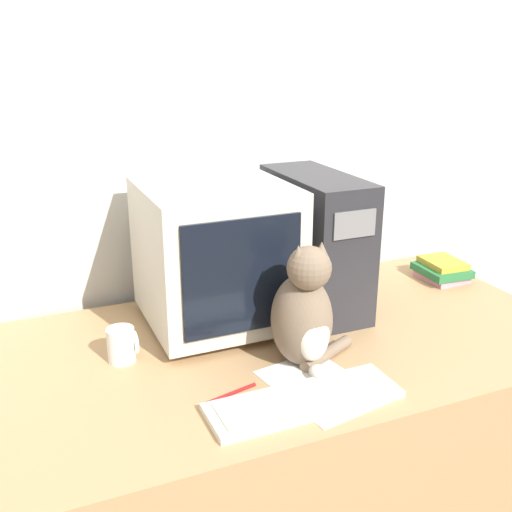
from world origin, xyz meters
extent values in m
cube|color=silver|center=(0.00, 0.96, 1.25)|extent=(7.00, 0.05, 2.50)
cube|color=tan|center=(0.00, 0.45, 0.35)|extent=(1.77, 0.90, 0.71)
cube|color=beige|center=(-0.12, 0.64, 0.72)|extent=(0.29, 0.25, 0.02)
cube|color=beige|center=(-0.12, 0.64, 0.94)|extent=(0.42, 0.42, 0.41)
cube|color=black|center=(-0.12, 0.42, 0.94)|extent=(0.33, 0.01, 0.32)
cube|color=#28282D|center=(0.22, 0.64, 0.93)|extent=(0.19, 0.44, 0.43)
cube|color=slate|center=(0.22, 0.42, 1.05)|extent=(0.13, 0.01, 0.08)
cube|color=silver|center=(-0.08, 0.14, 0.72)|extent=(0.48, 0.15, 0.02)
cube|color=beige|center=(-0.08, 0.14, 0.73)|extent=(0.43, 0.12, 0.00)
ellipsoid|color=#7A6651|center=(0.01, 0.32, 0.83)|extent=(0.17, 0.18, 0.25)
ellipsoid|color=beige|center=(0.01, 0.25, 0.82)|extent=(0.09, 0.05, 0.14)
sphere|color=#7A6651|center=(0.01, 0.29, 0.99)|extent=(0.12, 0.12, 0.11)
cone|color=#7A6651|center=(-0.02, 0.29, 1.04)|extent=(0.04, 0.04, 0.04)
cone|color=#7A6651|center=(0.04, 0.29, 1.04)|extent=(0.04, 0.04, 0.04)
ellipsoid|color=beige|center=(0.01, 0.22, 0.73)|extent=(0.05, 0.08, 0.04)
cylinder|color=#7A6651|center=(0.08, 0.31, 0.73)|extent=(0.19, 0.11, 0.03)
cube|color=pink|center=(0.76, 0.66, 0.72)|extent=(0.15, 0.16, 0.02)
cube|color=#28703D|center=(0.76, 0.66, 0.74)|extent=(0.16, 0.18, 0.03)
cube|color=gold|center=(0.77, 0.67, 0.77)|extent=(0.13, 0.16, 0.02)
cylinder|color=maroon|center=(-0.23, 0.24, 0.71)|extent=(0.15, 0.04, 0.01)
cube|color=white|center=(-0.01, 0.19, 0.71)|extent=(0.26, 0.33, 0.00)
cylinder|color=white|center=(-0.44, 0.52, 0.76)|extent=(0.07, 0.07, 0.10)
torus|color=white|center=(-0.40, 0.52, 0.76)|extent=(0.01, 0.07, 0.07)
camera|label=1|loc=(-0.67, -0.95, 1.52)|focal=42.00mm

